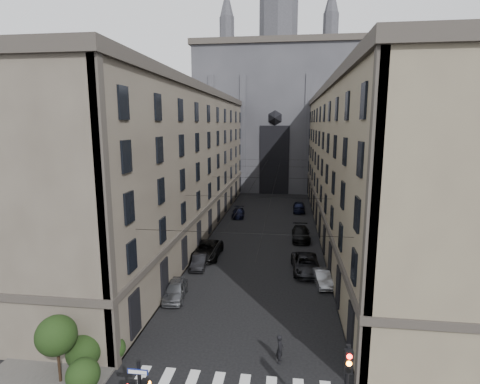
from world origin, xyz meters
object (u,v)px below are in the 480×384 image
at_px(car_left_near, 175,290).
at_px(car_left_midnear, 199,261).
at_px(gothic_tower, 277,108).
at_px(pedestrian, 280,349).
at_px(car_left_midfar, 207,250).
at_px(car_right_far, 299,207).
at_px(car_left_far, 238,213).
at_px(car_right_near, 322,278).
at_px(car_right_midfar, 301,234).
at_px(car_right_midnear, 306,264).

xyz_separation_m(car_left_near, car_left_midnear, (0.39, 6.92, -0.08)).
bearing_deg(gothic_tower, pedestrian, -87.72).
bearing_deg(car_left_midfar, car_right_far, 65.74).
distance_m(car_left_midfar, car_left_far, 18.27).
bearing_deg(car_right_far, gothic_tower, 100.95).
height_order(car_left_midfar, pedestrian, pedestrian).
distance_m(car_left_midfar, car_right_near, 13.09).
distance_m(car_right_near, car_right_midfar, 13.31).
height_order(car_right_midnear, car_right_far, car_right_far).
relative_size(car_left_far, car_right_midnear, 0.79).
bearing_deg(car_left_midnear, car_right_midnear, -4.12).
height_order(car_left_midfar, car_right_midnear, car_left_midfar).
distance_m(car_right_midnear, car_right_midfar, 10.40).
relative_size(car_left_near, car_left_midfar, 0.73).
distance_m(car_right_near, car_right_midnear, 3.14).
xyz_separation_m(car_left_near, car_left_midfar, (0.57, 9.95, 0.09)).
distance_m(car_left_midnear, car_left_midfar, 3.04).
xyz_separation_m(car_left_midfar, car_right_midnear, (10.47, -2.79, -0.02)).
bearing_deg(car_left_near, pedestrian, -46.51).
xyz_separation_m(car_left_midfar, car_right_midfar, (10.29, 7.60, -0.02)).
xyz_separation_m(car_left_midnear, car_right_near, (12.00, -2.59, -0.00)).
height_order(car_left_far, car_right_near, car_left_far).
xyz_separation_m(car_right_near, pedestrian, (-3.53, -11.78, 0.25)).
relative_size(car_left_near, car_left_midnear, 1.09).
xyz_separation_m(gothic_tower, car_left_midfar, (-5.63, -49.56, -16.99)).
relative_size(car_left_midfar, car_left_far, 1.30).
relative_size(car_left_midnear, car_right_far, 0.82).
distance_m(car_left_near, car_right_near, 13.13).
bearing_deg(pedestrian, gothic_tower, 6.84).
distance_m(gothic_tower, car_left_near, 62.22).
xyz_separation_m(car_right_near, car_right_far, (-1.38, 28.48, 0.17)).
bearing_deg(gothic_tower, car_right_near, -83.60).
bearing_deg(car_left_far, car_left_midnear, -97.34).
height_order(car_left_midnear, car_right_midfar, car_right_midfar).
bearing_deg(car_right_near, car_left_near, -168.58).
relative_size(gothic_tower, car_left_near, 13.60).
bearing_deg(car_left_near, gothic_tower, 77.59).
xyz_separation_m(gothic_tower, car_right_midfar, (4.66, -41.96, -17.01)).
height_order(gothic_tower, car_right_midnear, gothic_tower).
relative_size(car_left_near, car_right_midnear, 0.75).
bearing_deg(car_right_midnear, car_left_midfar, 161.49).
xyz_separation_m(gothic_tower, pedestrian, (2.66, -66.96, -16.90)).
bearing_deg(car_right_near, car_right_midfar, 88.76).
relative_size(car_right_midnear, pedestrian, 3.19).
xyz_separation_m(gothic_tower, car_right_far, (4.81, -26.69, -16.99)).
bearing_deg(pedestrian, car_right_near, -12.09).
distance_m(car_left_midnear, car_right_far, 27.99).
bearing_deg(pedestrian, car_left_midfar, 30.07).
relative_size(car_right_near, car_right_midfar, 0.71).
height_order(car_left_midfar, car_left_far, car_left_midfar).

